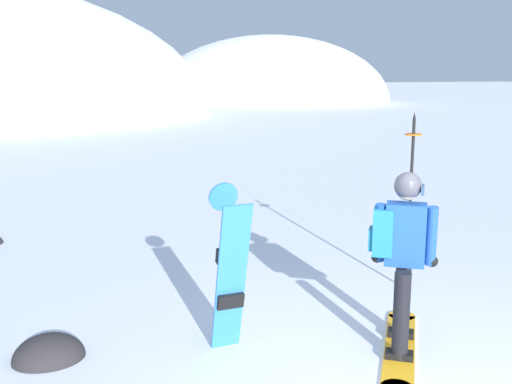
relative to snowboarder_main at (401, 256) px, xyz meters
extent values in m
ellipsoid|color=white|center=(19.24, 45.87, -0.92)|extent=(22.04, 19.83, 12.00)
cube|color=orange|center=(0.02, -0.02, -0.91)|extent=(1.17, 1.41, 0.02)
cylinder|color=orange|center=(0.50, 0.60, -0.91)|extent=(0.28, 0.28, 0.02)
cube|color=black|center=(0.17, 0.17, -0.86)|extent=(0.29, 0.26, 0.06)
cube|color=black|center=(-0.12, -0.21, -0.86)|extent=(0.29, 0.26, 0.06)
cylinder|color=black|center=(0.17, 0.17, -0.48)|extent=(0.15, 0.15, 0.82)
cylinder|color=black|center=(-0.12, -0.21, -0.48)|extent=(0.15, 0.15, 0.82)
cube|color=#1E4C9E|center=(0.02, -0.02, 0.22)|extent=(0.42, 0.39, 0.58)
cylinder|color=#1E4C9E|center=(-0.16, 0.12, 0.22)|extent=(0.19, 0.20, 0.57)
cylinder|color=#1E4C9E|center=(0.21, -0.16, 0.22)|extent=(0.19, 0.20, 0.57)
sphere|color=black|center=(-0.15, 0.17, -0.03)|extent=(0.11, 0.11, 0.11)
sphere|color=black|center=(0.25, -0.14, -0.03)|extent=(0.11, 0.11, 0.11)
cube|color=teal|center=(-0.13, 0.10, 0.24)|extent=(0.31, 0.33, 0.44)
cube|color=teal|center=(-0.21, 0.16, 0.16)|extent=(0.17, 0.19, 0.20)
sphere|color=beige|center=(0.02, -0.02, 0.64)|extent=(0.21, 0.21, 0.21)
sphere|color=#4C4C56|center=(0.02, -0.02, 0.67)|extent=(0.25, 0.25, 0.25)
cube|color=navy|center=(0.13, -0.10, 0.64)|extent=(0.13, 0.15, 0.08)
cube|color=blue|center=(-1.49, 0.51, -0.18)|extent=(0.28, 0.40, 1.48)
cylinder|color=blue|center=(-1.49, 0.70, 0.55)|extent=(0.28, 0.09, 0.28)
cube|color=black|center=(-1.49, 0.54, 0.04)|extent=(0.25, 0.10, 0.15)
cube|color=black|center=(-1.49, 0.54, -0.40)|extent=(0.25, 0.10, 0.15)
cylinder|color=black|center=(1.08, 1.30, 0.12)|extent=(0.04, 0.04, 2.07)
cylinder|color=orange|center=(1.08, 1.30, 0.97)|extent=(0.20, 0.20, 0.02)
cone|color=black|center=(1.08, 1.30, 1.19)|extent=(0.04, 0.04, 0.08)
ellipsoid|color=#282628|center=(-3.09, 1.07, -0.92)|extent=(0.66, 0.56, 0.46)
camera|label=1|loc=(-3.30, -4.38, 1.67)|focal=41.92mm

